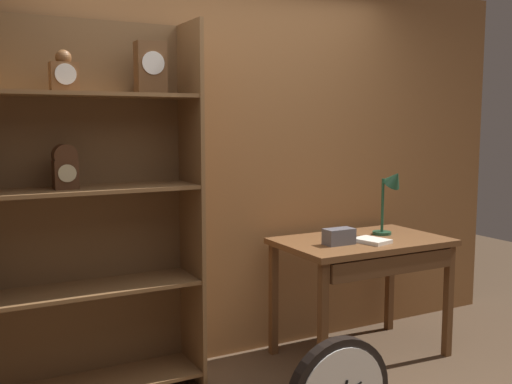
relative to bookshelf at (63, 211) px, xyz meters
The scene contains 6 objects.
back_wood_panel 1.12m from the bookshelf, 10.68° to the left, with size 4.80×0.05×2.60m, color brown.
bookshelf is the anchor object (origin of this frame).
workbench 1.96m from the bookshelf, ahead, with size 1.13×0.69×0.81m.
desk_lamp 2.18m from the bookshelf, ahead, with size 0.20×0.21×0.47m.
toolbox_small 1.70m from the bookshelf, 10.97° to the right, with size 0.20×0.11×0.10m, color #595960.
open_repair_manual 1.94m from the bookshelf, 11.27° to the right, with size 0.16×0.22×0.03m, color silver.
Camera 1 is at (-1.65, -2.17, 1.60)m, focal length 41.14 mm.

